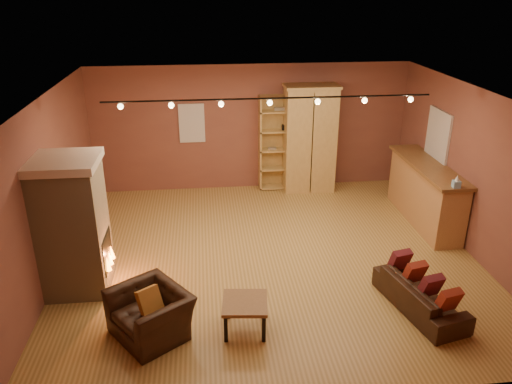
{
  "coord_description": "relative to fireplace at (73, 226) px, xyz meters",
  "views": [
    {
      "loc": [
        -1.06,
        -7.49,
        4.4
      ],
      "look_at": [
        -0.22,
        0.2,
        1.14
      ],
      "focal_mm": 35.0,
      "sensor_mm": 36.0,
      "label": 1
    }
  ],
  "objects": [
    {
      "name": "floor",
      "position": [
        3.04,
        0.6,
        -1.06
      ],
      "size": [
        7.0,
        7.0,
        0.0
      ],
      "primitive_type": "plane",
      "color": "olive",
      "rests_on": "ground"
    },
    {
      "name": "ceiling",
      "position": [
        3.04,
        0.6,
        1.74
      ],
      "size": [
        7.0,
        7.0,
        0.0
      ],
      "primitive_type": "plane",
      "rotation": [
        3.14,
        0.0,
        0.0
      ],
      "color": "brown",
      "rests_on": "back_wall"
    },
    {
      "name": "back_wall",
      "position": [
        3.04,
        3.85,
        0.34
      ],
      "size": [
        7.0,
        0.02,
        2.8
      ],
      "primitive_type": "cube",
      "color": "brown",
      "rests_on": "floor"
    },
    {
      "name": "left_wall",
      "position": [
        -0.46,
        0.6,
        0.34
      ],
      "size": [
        0.02,
        6.5,
        2.8
      ],
      "primitive_type": "cube",
      "color": "brown",
      "rests_on": "floor"
    },
    {
      "name": "right_wall",
      "position": [
        6.54,
        0.6,
        0.34
      ],
      "size": [
        0.02,
        6.5,
        2.8
      ],
      "primitive_type": "cube",
      "color": "brown",
      "rests_on": "floor"
    },
    {
      "name": "fireplace",
      "position": [
        0.0,
        0.0,
        0.0
      ],
      "size": [
        1.01,
        0.98,
        2.12
      ],
      "color": "tan",
      "rests_on": "floor"
    },
    {
      "name": "back_window",
      "position": [
        1.74,
        3.83,
        0.49
      ],
      "size": [
        0.56,
        0.04,
        0.86
      ],
      "primitive_type": "cube",
      "color": "silver",
      "rests_on": "back_wall"
    },
    {
      "name": "bookcase",
      "position": [
        3.65,
        3.74,
        0.03
      ],
      "size": [
        0.88,
        0.34,
        2.14
      ],
      "color": "tan",
      "rests_on": "floor"
    },
    {
      "name": "armoire",
      "position": [
        4.32,
        3.55,
        0.14
      ],
      "size": [
        1.17,
        0.67,
        2.39
      ],
      "color": "tan",
      "rests_on": "floor"
    },
    {
      "name": "bar_counter",
      "position": [
        6.24,
        1.65,
        -0.45
      ],
      "size": [
        0.66,
        2.5,
        1.2
      ],
      "color": "tan",
      "rests_on": "floor"
    },
    {
      "name": "tissue_box",
      "position": [
        6.19,
        0.49,
        0.23
      ],
      "size": [
        0.13,
        0.13,
        0.22
      ],
      "rotation": [
        0.0,
        0.0,
        -0.09
      ],
      "color": "#81B0CF",
      "rests_on": "bar_counter"
    },
    {
      "name": "right_window",
      "position": [
        6.51,
        2.0,
        0.59
      ],
      "size": [
        0.05,
        0.9,
        1.0
      ],
      "primitive_type": "cube",
      "color": "silver",
      "rests_on": "right_wall"
    },
    {
      "name": "loveseat",
      "position": [
        4.99,
        -1.14,
        -0.73
      ],
      "size": [
        0.8,
        1.63,
        0.69
      ],
      "rotation": [
        0.0,
        0.0,
        1.8
      ],
      "color": "black",
      "rests_on": "floor"
    },
    {
      "name": "armchair",
      "position": [
        1.18,
        -1.28,
        -0.62
      ],
      "size": [
        1.11,
        1.18,
        0.87
      ],
      "rotation": [
        0.0,
        0.0,
        -0.94
      ],
      "color": "black",
      "rests_on": "floor"
    },
    {
      "name": "coffee_table",
      "position": [
        2.44,
        -1.33,
        -0.67
      ],
      "size": [
        0.66,
        0.66,
        0.45
      ],
      "rotation": [
        0.0,
        0.0,
        -0.1
      ],
      "color": "brown",
      "rests_on": "floor"
    },
    {
      "name": "track_rail",
      "position": [
        3.04,
        0.8,
        1.62
      ],
      "size": [
        5.2,
        0.09,
        0.13
      ],
      "color": "black",
      "rests_on": "ceiling"
    }
  ]
}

